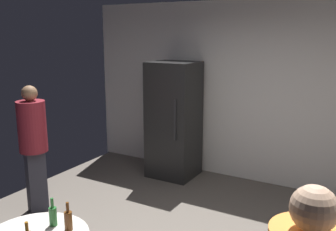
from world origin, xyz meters
name	(u,v)px	position (x,y,z in m)	size (l,w,h in m)	color
wall_back	(245,92)	(0.00, 2.63, 1.35)	(5.32, 0.06, 2.70)	silver
refrigerator	(174,120)	(-0.99, 2.20, 0.90)	(0.70, 0.68, 1.80)	black
beer_bottle_brown	(68,220)	(-0.22, -0.85, 0.82)	(0.06, 0.06, 0.23)	#593314
beer_bottle_green	(53,216)	(-0.38, -0.86, 0.82)	(0.06, 0.06, 0.23)	#26662D
person_in_maroon_shirt	(33,140)	(-1.88, 0.25, 0.94)	(0.45, 0.45, 1.61)	#2D2D38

